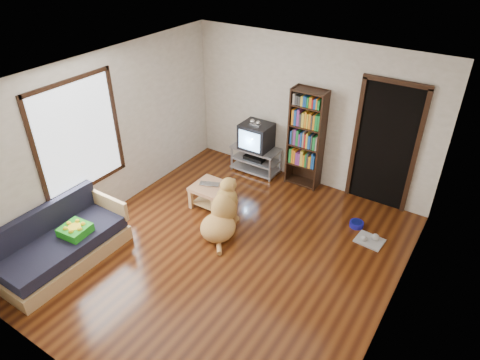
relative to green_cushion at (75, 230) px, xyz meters
The scene contains 18 objects.
ground 2.18m from the green_cushion, 34.56° to the left, with size 5.00×5.00×0.00m, color #5A2A0F.
ceiling 3.00m from the green_cushion, 34.56° to the left, with size 5.00×5.00×0.00m, color white.
wall_back 4.18m from the green_cushion, 64.72° to the left, with size 4.50×4.50×0.00m, color silver.
wall_front 2.33m from the green_cushion, 36.49° to the right, with size 4.50×4.50×0.00m, color silver.
wall_left 1.54m from the green_cushion, 112.52° to the left, with size 5.00×5.00×0.00m, color silver.
wall_right 4.26m from the green_cushion, 16.77° to the left, with size 5.00×5.00×0.00m, color silver.
green_cushion is the anchor object (origin of this frame).
laptop 2.18m from the green_cushion, 68.09° to the left, with size 0.33×0.21×0.03m, color silver.
dog_bowl 4.23m from the green_cushion, 42.65° to the left, with size 0.22×0.22×0.08m, color #161595.
grey_rag 4.30m from the green_cushion, 37.45° to the left, with size 0.40×0.32×0.03m, color #A5A5A5.
window 1.33m from the green_cushion, 124.44° to the left, with size 0.03×1.46×1.70m.
doorway 4.86m from the green_cushion, 49.93° to the left, with size 1.03×0.05×2.19m.
tv_stand 3.56m from the green_cushion, 76.18° to the left, with size 0.90×0.45×0.50m.
crt_tv 3.59m from the green_cushion, 76.27° to the left, with size 0.55×0.52×0.58m.
bookshelf 4.01m from the green_cushion, 63.11° to the left, with size 0.60×0.30×1.80m.
sofa 0.31m from the green_cushion, 125.27° to the right, with size 0.80×1.80×0.80m.
coffee_table 2.21m from the green_cushion, 68.38° to the left, with size 0.55×0.55×0.40m.
dog 2.12m from the green_cushion, 49.39° to the left, with size 0.62×1.00×0.86m.
Camera 1 is at (2.73, -3.87, 4.22)m, focal length 32.00 mm.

